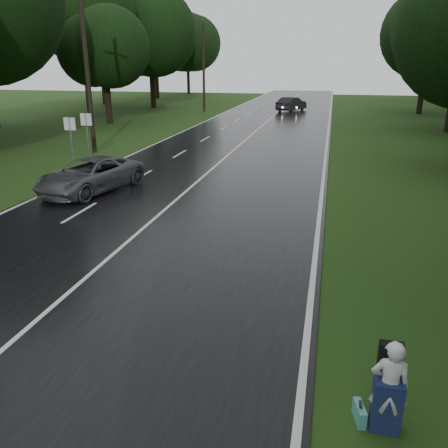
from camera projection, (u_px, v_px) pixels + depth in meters
The scene contains 15 objects.
ground at pixel (11, 345), 9.18m from camera, with size 160.00×160.00×0.00m, color #224013.
road at pixel (227, 156), 27.55m from camera, with size 12.00×140.00×0.04m, color black.
lane_center at pixel (227, 156), 27.54m from camera, with size 0.12×140.00×0.01m, color silver.
grey_car at pixel (90, 175), 19.78m from camera, with size 2.38×5.15×1.43m, color #474A4C.
far_car at pixel (292, 104), 52.90m from camera, with size 1.66×4.76×1.57m, color black.
hitchhiker at pixel (389, 389), 6.85m from camera, with size 0.58×0.52×1.58m.
suitcase at pixel (359, 413), 7.18m from camera, with size 0.12×0.42×0.30m, color teal.
utility_pole_mid at pixel (95, 152), 28.92m from camera, with size 1.80×0.28×11.00m, color black, non-canonical shape.
utility_pole_far at pixel (204, 111), 53.08m from camera, with size 1.80×0.28×9.44m, color black, non-canonical shape.
road_sign_a at pixel (75, 169), 24.35m from camera, with size 0.65×0.10×2.69m, color white, non-canonical shape.
road_sign_b at pixel (90, 163), 25.90m from camera, with size 0.66×0.10×2.73m, color white, non-canonical shape.
tree_left_e at pixel (110, 123), 42.63m from camera, with size 7.65×7.65×11.95m, color black, non-canonical shape.
tree_left_f at pixel (154, 108), 57.18m from camera, with size 9.45×9.45×14.77m, color black, non-canonical shape.
tree_right_e at pixel (447, 132), 37.34m from camera, with size 8.67×8.67×13.55m, color black, non-canonical shape.
tree_right_f at pixel (419, 114), 50.59m from camera, with size 9.15×9.15×14.30m, color black, non-canonical shape.
Camera 1 is at (5.95, -6.68, 5.36)m, focal length 36.61 mm.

